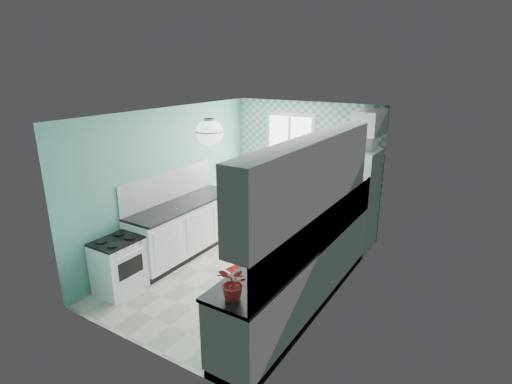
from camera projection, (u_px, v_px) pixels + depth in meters
The scene contains 26 objects.
floor at pixel (245, 270), 6.45m from camera, with size 3.00×4.40×0.02m, color beige.
ceiling at pixel (244, 112), 5.69m from camera, with size 3.00×4.40×0.02m, color white.
wall_back at pixel (306, 166), 7.86m from camera, with size 3.00×0.02×2.50m, color #61A49B.
wall_front at pixel (131, 250), 4.28m from camera, with size 3.00×0.02×2.50m, color #61A49B.
wall_left at pixel (171, 181), 6.83m from camera, with size 0.02×4.40×2.50m, color #61A49B.
wall_right at pixel (339, 214), 5.31m from camera, with size 0.02×4.40×2.50m, color #61A49B.
accent_wall at pixel (306, 166), 7.84m from camera, with size 3.00×0.01×2.50m, color #63AEAC.
window at pixel (290, 150), 7.90m from camera, with size 1.04×0.05×1.44m.
backsplash_right at pixel (326, 228), 5.01m from camera, with size 0.02×3.60×0.51m, color white.
backsplash_left at pixel (169, 186), 6.77m from camera, with size 0.02×2.15×0.51m, color white.
upper_cabinets_right at pixel (310, 176), 4.71m from camera, with size 0.33×3.20×0.90m, color white.
upper_cabinet_fridge at pixel (370, 122), 6.59m from camera, with size 0.40×0.74×0.40m, color white.
ceiling_light at pixel (209, 133), 5.10m from camera, with size 0.34×0.34×0.35m.
base_cabinets_right at pixel (303, 274), 5.38m from camera, with size 0.60×3.60×0.90m, color white.
countertop_right at pixel (303, 242), 5.25m from camera, with size 0.63×3.60×0.04m, color black.
base_cabinets_left at pixel (184, 230), 6.85m from camera, with size 0.60×2.15×0.90m, color white.
countertop_left at pixel (183, 204), 6.70m from camera, with size 0.63×2.15×0.04m, color black.
fridge at pixel (352, 199), 7.05m from camera, with size 0.77×0.77×1.78m.
stove at pixel (119, 265), 5.73m from camera, with size 0.52×0.65×0.78m.
sink at pixel (327, 223), 5.87m from camera, with size 0.57×0.48×0.53m.
rug at pixel (258, 267), 6.50m from camera, with size 0.61×0.87×0.01m, color maroon.
dish_towel at pixel (310, 243), 6.26m from camera, with size 0.02×0.27×0.40m, color #5F9F8C.
fruit_bowl at pixel (262, 273), 4.36m from camera, with size 0.31×0.31×0.08m, color white.
potted_plant at pixel (234, 284), 3.88m from camera, with size 0.32×0.28×0.36m, color #B60A10.
soap_bottle at pixel (345, 205), 6.29m from camera, with size 0.09×0.09×0.21m, color #87B4C0.
microwave at pixel (357, 139), 6.73m from camera, with size 0.61×0.42×0.34m, color silver.
Camera 1 is at (3.19, -4.81, 3.14)m, focal length 28.00 mm.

